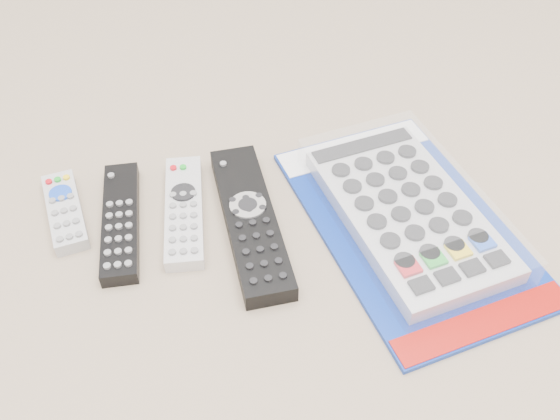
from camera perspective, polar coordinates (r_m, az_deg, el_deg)
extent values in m
plane|color=gray|center=(0.80, -4.27, -0.89)|extent=(5.00, 5.00, 0.00)
cube|color=#A7A7A9|center=(0.85, -19.06, -0.11)|extent=(0.07, 0.14, 0.02)
cylinder|color=blue|center=(0.86, -19.44, 1.48)|extent=(0.03, 0.03, 0.00)
cube|color=black|center=(0.81, -14.35, -0.93)|extent=(0.05, 0.20, 0.02)
cube|color=silver|center=(0.81, -8.76, -0.03)|extent=(0.06, 0.19, 0.02)
cylinder|color=black|center=(0.82, -8.85, 1.62)|extent=(0.03, 0.03, 0.00)
cube|color=black|center=(0.79, -2.75, -0.88)|extent=(0.07, 0.26, 0.02)
cylinder|color=silver|center=(0.79, -2.97, 0.46)|extent=(0.05, 0.05, 0.00)
cube|color=navy|center=(0.81, 11.62, -1.23)|extent=(0.29, 0.40, 0.01)
cube|color=white|center=(0.90, 6.73, 5.68)|extent=(0.22, 0.09, 0.00)
cube|color=#9D100B|center=(0.73, 18.13, -9.74)|extent=(0.22, 0.08, 0.00)
cube|color=silver|center=(0.80, 11.57, -0.25)|extent=(0.21, 0.31, 0.02)
cube|color=white|center=(0.79, 11.67, 0.24)|extent=(0.23, 0.33, 0.04)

